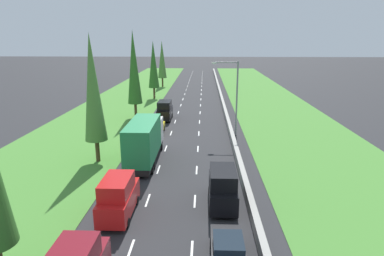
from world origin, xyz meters
TOP-DOWN VIEW (x-y plane):
  - ground_plane at (0.00, 60.00)m, footprint 300.00×300.00m
  - grass_verge_left at (-12.65, 60.00)m, footprint 14.00×140.00m
  - grass_verge_right at (14.35, 60.00)m, footprint 14.00×140.00m
  - median_barrier at (5.70, 60.00)m, footprint 0.44×120.00m
  - lane_markings at (0.00, 60.00)m, footprint 3.64×116.00m
  - black_sedan_right_lane at (3.69, 13.89)m, footprint 1.82×4.50m
  - red_van_left_lane at (-3.31, 18.75)m, footprint 1.96×4.90m
  - green_box_truck_left_lane at (-3.29, 29.05)m, footprint 2.46×9.40m
  - yellow_hatchback_left_lane at (-3.57, 38.95)m, footprint 1.74×3.90m
  - black_van_right_lane at (3.74, 20.50)m, footprint 1.96×4.90m
  - black_van_left_lane at (-3.33, 46.04)m, footprint 1.96×4.90m
  - poplar_tree_second at (-7.89, 28.88)m, footprint 2.10×2.10m
  - poplar_tree_third at (-7.86, 47.32)m, footprint 2.12×2.12m
  - poplar_tree_fourth at (-7.42, 63.46)m, footprint 2.08×2.08m
  - poplar_tree_fifth at (-7.75, 79.68)m, footprint 2.07×2.07m
  - street_light_mast at (5.96, 38.55)m, footprint 3.20×0.28m

SIDE VIEW (x-z plane):
  - ground_plane at x=0.00m, z-range 0.00..0.00m
  - lane_markings at x=0.00m, z-range 0.00..0.01m
  - grass_verge_left at x=-12.65m, z-range 0.00..0.04m
  - grass_verge_right at x=14.35m, z-range 0.00..0.04m
  - median_barrier at x=5.70m, z-range 0.00..0.85m
  - black_sedan_right_lane at x=3.69m, z-range -0.01..1.63m
  - yellow_hatchback_left_lane at x=-3.57m, z-range -0.02..1.70m
  - red_van_left_lane at x=-3.31m, z-range -0.01..2.81m
  - black_van_right_lane at x=3.74m, z-range -0.01..2.81m
  - black_van_left_lane at x=-3.33m, z-range -0.01..2.81m
  - green_box_truck_left_lane at x=-3.29m, z-range 0.09..4.27m
  - street_light_mast at x=5.96m, z-range 0.73..9.73m
  - poplar_tree_fifth at x=-7.75m, z-range 1.05..11.98m
  - poplar_tree_fourth at x=-7.42m, z-range 1.05..12.14m
  - poplar_tree_second at x=-7.89m, z-range 1.05..13.22m
  - poplar_tree_third at x=-7.86m, z-range 1.05..13.83m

